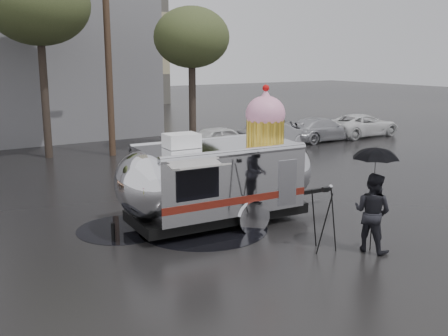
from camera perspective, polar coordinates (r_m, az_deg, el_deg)
ground at (r=10.52m, az=2.85°, el=-12.17°), size 120.00×120.00×0.00m
puddles at (r=14.11m, az=-4.24°, el=-5.72°), size 5.26×4.79×0.01m
utility_pole at (r=23.24m, az=-12.52°, el=12.62°), size 1.60×0.28×9.00m
tree_mid at (r=23.55m, az=-19.56°, el=16.41°), size 4.20×4.20×8.03m
tree_right at (r=23.81m, az=-3.55°, el=13.91°), size 3.36×3.36×6.42m
parked_cars at (r=26.58m, az=8.64°, el=4.24°), size 13.20×1.90×1.50m
airstream_trailer at (r=13.59m, az=-0.39°, el=-0.80°), size 6.78×2.68×3.65m
person_right at (r=12.20m, az=15.83°, el=-4.66°), size 0.70×0.96×1.80m
umbrella_black at (r=11.94m, az=16.13°, el=0.30°), size 1.26×1.26×2.41m
tripod at (r=11.97m, az=10.85°, el=-4.87°), size 0.58×0.60×1.48m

